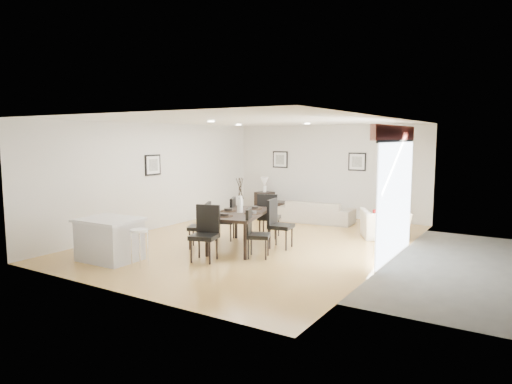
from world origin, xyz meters
The scene contains 26 objects.
ground centered at (0.00, 0.00, 0.00)m, with size 8.00×8.00×0.00m, color tan.
wall_back centered at (0.00, 4.00, 1.35)m, with size 6.00×0.04×2.70m, color silver.
wall_front centered at (0.00, -4.00, 1.35)m, with size 6.00×0.04×2.70m, color silver.
wall_left centered at (-3.00, 0.00, 1.35)m, with size 0.04×8.00×2.70m, color silver.
wall_right centered at (3.00, 0.00, 1.35)m, with size 0.04×8.00×2.70m, color silver.
ceiling centered at (0.00, 0.00, 2.70)m, with size 6.00×8.00×0.02m, color white.
sofa centered at (0.15, 2.88, 0.30)m, with size 2.04×0.80×0.60m, color gray.
armchair centered at (2.34, 1.86, 0.33)m, with size 1.02×0.89×0.66m, color beige.
dining_table centered at (0.00, -0.68, 0.69)m, with size 1.36×2.01×0.77m.
dining_chair_wnear centered at (-0.66, -1.11, 0.55)m, with size 0.59×0.59×0.98m.
dining_chair_wfar centered at (-0.66, -0.19, 0.55)m, with size 0.58×0.58×0.98m.
dining_chair_enear centered at (0.66, -1.18, 0.54)m, with size 0.57×0.57×0.97m.
dining_chair_efar centered at (0.65, -0.24, 0.58)m, with size 0.53×0.53×1.04m.
dining_chair_head centered at (-0.02, -1.82, 0.59)m, with size 0.59×0.59×1.06m.
dining_chair_foot centered at (0.03, 0.46, 0.59)m, with size 0.59×0.59×1.05m.
vase centered at (0.00, -0.68, 1.07)m, with size 0.96×1.47×0.74m.
coffee_table centered at (-1.23, 3.39, 0.20)m, with size 1.02×0.61×0.41m, color black.
side_table centered at (-1.99, 3.66, 0.32)m, with size 0.47×0.47×0.63m, color black.
table_lamp centered at (-1.99, 3.66, 0.94)m, with size 0.25×0.25×0.47m.
cushion centered at (2.25, 1.77, 0.53)m, with size 0.31×0.10×0.31m, color #AF1816.
kitchen_island centered at (-1.58, -2.81, 0.41)m, with size 1.19×0.93×0.81m.
bar_stool centered at (-0.77, -2.81, 0.59)m, with size 0.32×0.32×0.69m.
framed_print_back_left centered at (-1.60, 3.97, 1.65)m, with size 0.52×0.04×0.52m.
framed_print_back_right centered at (0.90, 3.97, 1.65)m, with size 0.52×0.04×0.52m.
framed_print_left_wall centered at (-2.97, -0.20, 1.65)m, with size 0.04×0.52×0.52m.
sliding_door centered at (2.96, 0.30, 1.66)m, with size 0.12×2.70×2.57m.
Camera 1 is at (5.31, -8.58, 2.35)m, focal length 32.00 mm.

